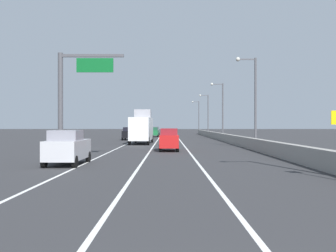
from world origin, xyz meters
name	(u,v)px	position (x,y,z in m)	size (l,w,h in m)	color
ground_plane	(169,139)	(0.00, 64.00, 0.00)	(320.00, 320.00, 0.00)	#2D2D30
lane_stripe_left	(133,141)	(-5.50, 55.00, 0.00)	(0.16, 130.00, 0.00)	silver
lane_stripe_center	(156,141)	(-2.00, 55.00, 0.00)	(0.16, 130.00, 0.00)	silver
lane_stripe_right	(179,141)	(1.50, 55.00, 0.00)	(0.16, 130.00, 0.00)	silver
jersey_barrier_right	(240,141)	(7.85, 40.00, 0.55)	(0.60, 120.00, 1.10)	gray
overhead_sign_gantry	(70,92)	(-7.26, 24.30, 4.73)	(4.68, 0.36, 7.50)	#47474C
speed_advisory_sign	(336,139)	(6.95, 13.44, 1.76)	(0.60, 0.11, 3.00)	#4C4C51
lamp_post_right_second	(252,95)	(8.28, 36.33, 5.38)	(2.14, 0.44, 9.29)	#4C4C51
lamp_post_right_third	(220,107)	(8.37, 60.66, 5.38)	(2.14, 0.44, 9.29)	#4C4C51
lamp_post_right_fourth	(206,112)	(8.46, 84.99, 5.38)	(2.14, 0.44, 9.29)	#4C4C51
lamp_post_right_fifth	(197,115)	(8.29, 109.32, 5.38)	(2.14, 0.44, 9.29)	#4C4C51
car_silver_0	(66,148)	(-6.37, 19.94, 1.03)	(1.97, 4.39, 2.08)	#B7B7BC
car_gray_1	(154,131)	(-3.32, 89.50, 0.98)	(1.91, 4.71, 1.98)	slate
car_green_2	(152,132)	(-3.22, 74.01, 0.96)	(2.04, 4.54, 1.91)	#196033
car_black_3	(128,134)	(-6.55, 58.29, 1.01)	(1.85, 4.72, 2.03)	black
car_red_4	(168,140)	(-0.29, 32.33, 1.02)	(1.80, 4.08, 2.07)	red
car_yellow_5	(137,131)	(-6.77, 81.05, 1.07)	(1.85, 4.67, 2.15)	gold
box_truck	(140,128)	(-3.70, 46.06, 2.01)	(2.66, 8.29, 4.39)	silver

